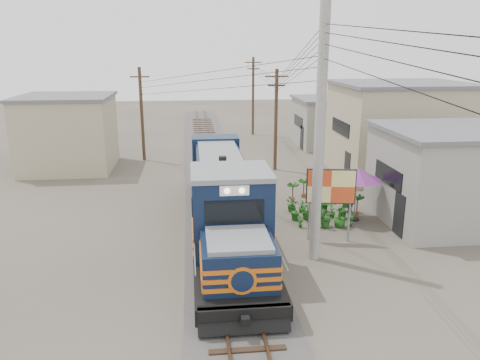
{
  "coord_description": "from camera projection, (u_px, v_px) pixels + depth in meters",
  "views": [
    {
      "loc": [
        -1.43,
        -17.75,
        8.38
      ],
      "look_at": [
        0.91,
        3.87,
        2.2
      ],
      "focal_mm": 35.0,
      "sensor_mm": 36.0,
      "label": 1
    }
  ],
  "objects": [
    {
      "name": "billboard",
      "position": [
        331.0,
        188.0,
        20.41
      ],
      "size": [
        2.14,
        0.49,
        3.32
      ],
      "rotation": [
        0.0,
        0.0,
        -0.17
      ],
      "color": "#99999E",
      "rests_on": "ground"
    },
    {
      "name": "market_umbrella",
      "position": [
        357.0,
        174.0,
        22.92
      ],
      "size": [
        2.48,
        2.48,
        2.71
      ],
      "rotation": [
        0.0,
        0.0,
        -0.01
      ],
      "color": "black",
      "rests_on": "ground"
    },
    {
      "name": "ballast",
      "position": [
        215.0,
        186.0,
        28.96
      ],
      "size": [
        3.6,
        70.0,
        0.16
      ],
      "primitive_type": "cube",
      "color": "#595651",
      "rests_on": "ground"
    },
    {
      "name": "shophouse_front",
      "position": [
        457.0,
        175.0,
        22.83
      ],
      "size": [
        7.35,
        6.3,
        4.7
      ],
      "color": "gray",
      "rests_on": "ground"
    },
    {
      "name": "wooden_pole_far",
      "position": [
        253.0,
        95.0,
        45.61
      ],
      "size": [
        1.6,
        0.24,
        7.5
      ],
      "color": "#4C3826",
      "rests_on": "ground"
    },
    {
      "name": "utility_pole_main",
      "position": [
        319.0,
        139.0,
        17.93
      ],
      "size": [
        0.4,
        0.4,
        10.0
      ],
      "color": "#9E9B93",
      "rests_on": "ground"
    },
    {
      "name": "shophouse_left",
      "position": [
        68.0,
        132.0,
        32.97
      ],
      "size": [
        6.3,
        6.3,
        5.2
      ],
      "color": "tan",
      "rests_on": "ground"
    },
    {
      "name": "wooden_pole_left",
      "position": [
        142.0,
        112.0,
        35.11
      ],
      "size": [
        1.6,
        0.24,
        7.0
      ],
      "color": "#4C3826",
      "rests_on": "ground"
    },
    {
      "name": "locomotive",
      "position": [
        224.0,
        200.0,
        21.07
      ],
      "size": [
        2.95,
        16.04,
        3.98
      ],
      "color": "black",
      "rests_on": "ground"
    },
    {
      "name": "power_lines",
      "position": [
        212.0,
        63.0,
        25.46
      ],
      "size": [
        9.65,
        19.0,
        3.3
      ],
      "color": "black",
      "rests_on": "ground"
    },
    {
      "name": "shophouse_mid",
      "position": [
        399.0,
        129.0,
        31.33
      ],
      "size": [
        8.4,
        7.35,
        6.2
      ],
      "color": "tan",
      "rests_on": "ground"
    },
    {
      "name": "vendor",
      "position": [
        350.0,
        198.0,
        24.54
      ],
      "size": [
        0.66,
        0.64,
        1.53
      ],
      "primitive_type": "imported",
      "rotation": [
        0.0,
        0.0,
        3.84
      ],
      "color": "black",
      "rests_on": "ground"
    },
    {
      "name": "wooden_pole_mid",
      "position": [
        276.0,
        118.0,
        32.26
      ],
      "size": [
        1.6,
        0.24,
        7.0
      ],
      "color": "#4C3826",
      "rests_on": "ground"
    },
    {
      "name": "ground",
      "position": [
        228.0,
        257.0,
        19.42
      ],
      "size": [
        120.0,
        120.0,
        0.0
      ],
      "primitive_type": "plane",
      "color": "#473F35",
      "rests_on": "ground"
    },
    {
      "name": "track",
      "position": [
        215.0,
        184.0,
        28.91
      ],
      "size": [
        1.15,
        70.0,
        0.12
      ],
      "color": "#51331E",
      "rests_on": "ground"
    },
    {
      "name": "plant_nursery",
      "position": [
        318.0,
        211.0,
        23.48
      ],
      "size": [
        3.23,
        3.3,
        1.11
      ],
      "color": "#205E1A",
      "rests_on": "ground"
    },
    {
      "name": "shophouse_back",
      "position": [
        332.0,
        122.0,
        41.02
      ],
      "size": [
        6.3,
        6.3,
        4.2
      ],
      "color": "gray",
      "rests_on": "ground"
    }
  ]
}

